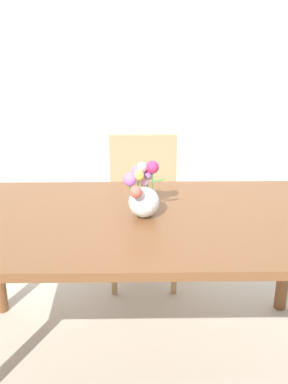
# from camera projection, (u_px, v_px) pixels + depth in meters

# --- Properties ---
(ground_plane) EXTENTS (12.00, 12.00, 0.00)m
(ground_plane) POSITION_uv_depth(u_px,v_px,m) (143.00, 353.00, 2.55)
(ground_plane) COLOR #B7AD99
(back_wall) EXTENTS (7.00, 0.10, 2.80)m
(back_wall) POSITION_uv_depth(u_px,v_px,m) (139.00, 38.00, 3.50)
(back_wall) COLOR silver
(back_wall) RESTS_ON ground_plane
(dining_table) EXTENTS (1.77, 0.93, 0.76)m
(dining_table) POSITION_uv_depth(u_px,v_px,m) (142.00, 236.00, 2.30)
(dining_table) COLOR brown
(dining_table) RESTS_ON ground_plane
(chair_far) EXTENTS (0.42, 0.42, 0.90)m
(chair_far) POSITION_uv_depth(u_px,v_px,m) (143.00, 198.00, 3.10)
(chair_far) COLOR tan
(chair_far) RESTS_ON ground_plane
(flower_vase) EXTENTS (0.19, 0.21, 0.25)m
(flower_vase) POSITION_uv_depth(u_px,v_px,m) (143.00, 194.00, 2.25)
(flower_vase) COLOR silver
(flower_vase) RESTS_ON dining_table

